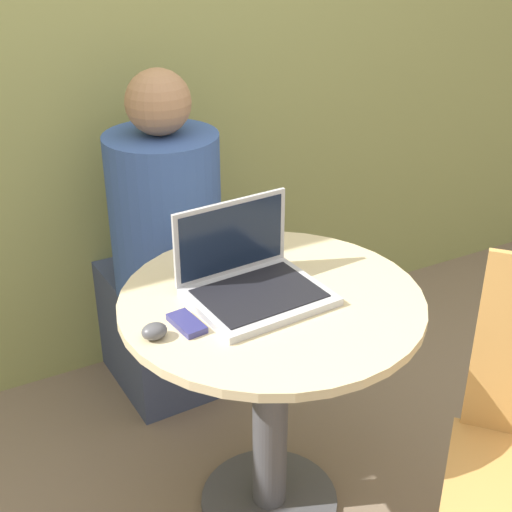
{
  "coord_description": "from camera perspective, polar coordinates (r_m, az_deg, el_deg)",
  "views": [
    {
      "loc": [
        -0.79,
        -1.36,
        1.65
      ],
      "look_at": [
        -0.02,
        0.05,
        0.82
      ],
      "focal_mm": 50.0,
      "sensor_mm": 36.0,
      "label": 1
    }
  ],
  "objects": [
    {
      "name": "back_wall",
      "position": [
        2.47,
        -10.36,
        18.87
      ],
      "size": [
        7.0,
        0.05,
        2.6
      ],
      "color": "#939956",
      "rests_on": "ground_plane"
    },
    {
      "name": "cell_phone",
      "position": [
        1.71,
        -5.57,
        -5.39
      ],
      "size": [
        0.07,
        0.12,
        0.02
      ],
      "color": "navy",
      "rests_on": "round_table"
    },
    {
      "name": "ground_plane",
      "position": [
        2.28,
        1.06,
        -19.06
      ],
      "size": [
        12.0,
        12.0,
        0.0
      ],
      "primitive_type": "plane",
      "color": "#7F6B56"
    },
    {
      "name": "person_seated",
      "position": [
        2.48,
        -7.56,
        -0.87
      ],
      "size": [
        0.37,
        0.57,
        1.18
      ],
      "color": "#3D4766",
      "rests_on": "ground_plane"
    },
    {
      "name": "round_table",
      "position": [
        1.93,
        1.19,
        -8.31
      ],
      "size": [
        0.79,
        0.79,
        0.72
      ],
      "color": "#4C4C51",
      "rests_on": "ground_plane"
    },
    {
      "name": "computer_mouse",
      "position": [
        1.67,
        -8.14,
        -5.97
      ],
      "size": [
        0.06,
        0.05,
        0.04
      ],
      "color": "#4C4C51",
      "rests_on": "round_table"
    },
    {
      "name": "laptop",
      "position": [
        1.82,
        -0.45,
        -1.83
      ],
      "size": [
        0.35,
        0.29,
        0.22
      ],
      "color": "#B7B7BC",
      "rests_on": "round_table"
    }
  ]
}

